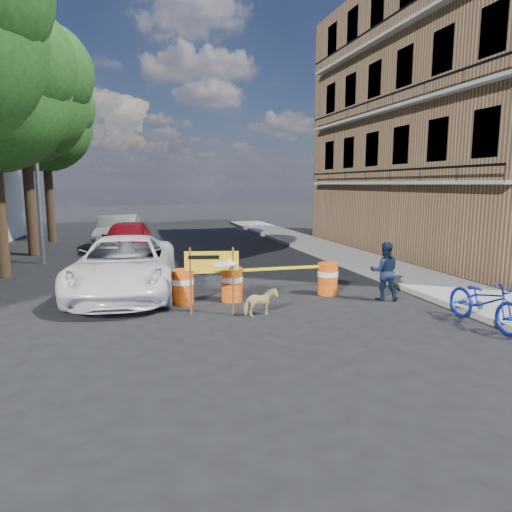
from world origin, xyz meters
TOP-DOWN VIEW (x-y plane):
  - ground at (0.00, 0.00)m, footprint 120.00×120.00m
  - sidewalk_east at (6.20, 6.00)m, footprint 2.40×40.00m
  - apartment_building at (12.00, 8.00)m, footprint 8.00×16.00m
  - tree_mid_b at (-6.73, 12.00)m, footprint 5.67×5.40m
  - tree_far at (-6.74, 17.00)m, footprint 5.04×4.80m
  - streetlamp at (-5.93, 9.50)m, footprint 1.25×0.18m
  - barrel_far_left at (-3.48, 1.90)m, footprint 0.58×0.58m
  - barrel_mid_left at (-1.38, 1.95)m, footprint 0.58×0.58m
  - barrel_mid_right at (-0.08, 1.91)m, footprint 0.58×0.58m
  - barrel_far_right at (2.69, 1.91)m, footprint 0.58×0.58m
  - detour_sign at (-0.68, 0.67)m, footprint 1.25×0.40m
  - pedestrian at (3.89, 0.92)m, footprint 0.92×0.83m
  - bicycle at (4.80, -1.69)m, footprint 0.76×1.13m
  - dog at (0.26, 0.32)m, footprint 0.83×0.47m
  - suv_white at (-2.84, 3.50)m, footprint 3.29×6.08m
  - sedan_red at (-2.80, 10.20)m, footprint 2.44×4.85m
  - sedan_silver at (-3.23, 13.20)m, footprint 2.18×5.05m

SIDE VIEW (x-z plane):
  - ground at x=0.00m, z-range 0.00..0.00m
  - sidewalk_east at x=6.20m, z-range 0.00..0.15m
  - dog at x=0.26m, z-range 0.00..0.67m
  - barrel_far_left at x=-3.48m, z-range 0.02..0.92m
  - barrel_mid_left at x=-1.38m, z-range 0.02..0.92m
  - barrel_mid_right at x=-0.08m, z-range 0.02..0.92m
  - barrel_far_right at x=2.69m, z-range 0.02..0.92m
  - pedestrian at x=3.89m, z-range 0.00..1.57m
  - sedan_red at x=-2.80m, z-range 0.00..1.59m
  - sedan_silver at x=-3.23m, z-range 0.00..1.62m
  - suv_white at x=-2.84m, z-range 0.00..1.62m
  - bicycle at x=4.80m, z-range 0.00..2.12m
  - detour_sign at x=-0.68m, z-range 0.37..2.00m
  - streetlamp at x=-5.93m, z-range 0.38..8.38m
  - apartment_building at x=12.00m, z-range 0.00..12.00m
  - tree_far at x=-6.74m, z-range 1.80..10.64m
  - tree_mid_b at x=-6.73m, z-range 1.90..11.53m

